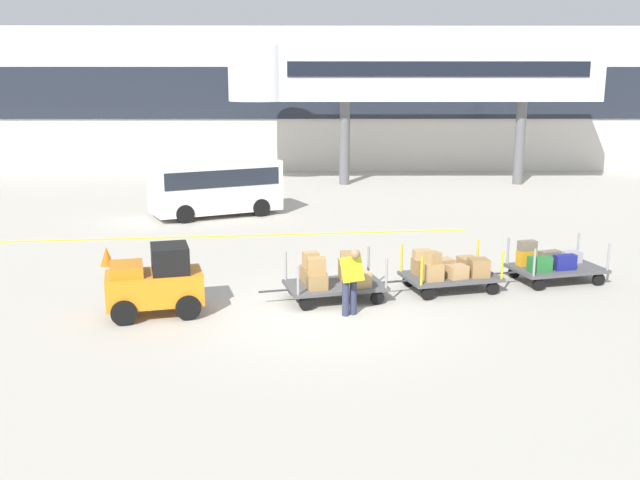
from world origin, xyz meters
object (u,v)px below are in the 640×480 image
(baggage_tug, at_px, (156,282))
(baggage_cart_lead, at_px, (333,278))
(baggage_handler, at_px, (351,279))
(shuttle_van, at_px, (216,184))
(baggage_cart_tail, at_px, (552,264))
(safety_cone_near, at_px, (107,256))
(baggage_cart_middle, at_px, (449,271))

(baggage_tug, xyz_separation_m, baggage_cart_lead, (3.99, 1.06, -0.20))
(baggage_tug, distance_m, baggage_cart_lead, 4.13)
(baggage_tug, relative_size, baggage_handler, 1.48)
(baggage_handler, height_order, shuttle_van, shuttle_van)
(baggage_cart_lead, relative_size, baggage_cart_tail, 1.00)
(baggage_cart_lead, distance_m, baggage_handler, 1.28)
(baggage_cart_lead, bearing_deg, baggage_handler, -72.70)
(baggage_cart_lead, xyz_separation_m, safety_cone_near, (-6.33, 3.22, -0.27))
(baggage_cart_tail, xyz_separation_m, shuttle_van, (-9.95, 9.18, 0.76))
(shuttle_van, bearing_deg, baggage_tug, -88.83)
(baggage_cart_middle, distance_m, baggage_cart_tail, 2.92)
(baggage_handler, relative_size, safety_cone_near, 2.84)
(baggage_cart_tail, xyz_separation_m, safety_cone_near, (-12.05, 1.69, -0.20))
(baggage_cart_middle, relative_size, safety_cone_near, 5.61)
(baggage_cart_lead, relative_size, safety_cone_near, 5.61)
(baggage_cart_tail, distance_m, baggage_handler, 6.01)
(baggage_tug, relative_size, baggage_cart_middle, 0.75)
(baggage_tug, distance_m, safety_cone_near, 4.90)
(baggage_cart_middle, xyz_separation_m, baggage_cart_tail, (2.82, 0.79, -0.04))
(baggage_tug, xyz_separation_m, safety_cone_near, (-2.34, 4.28, -0.48))
(baggage_cart_tail, bearing_deg, baggage_handler, -153.16)
(baggage_tug, height_order, shuttle_van, shuttle_van)
(baggage_handler, height_order, safety_cone_near, baggage_handler)
(baggage_tug, bearing_deg, baggage_cart_lead, 14.89)
(baggage_cart_middle, relative_size, shuttle_van, 0.60)
(baggage_cart_middle, height_order, baggage_cart_tail, same)
(baggage_cart_lead, distance_m, safety_cone_near, 7.10)
(baggage_tug, relative_size, shuttle_van, 0.45)
(safety_cone_near, bearing_deg, baggage_cart_tail, -7.98)
(baggage_cart_lead, relative_size, shuttle_van, 0.60)
(baggage_handler, bearing_deg, safety_cone_near, 146.69)
(baggage_tug, xyz_separation_m, baggage_handler, (4.36, -0.12, 0.11))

